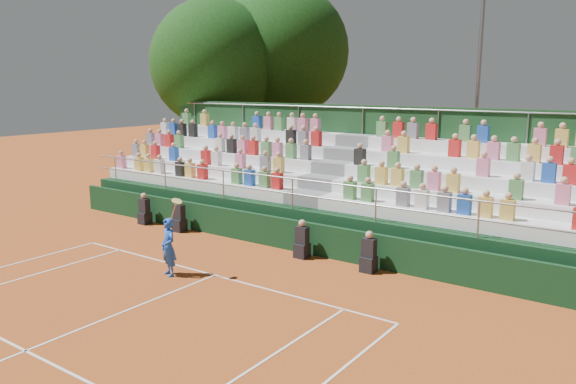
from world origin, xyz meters
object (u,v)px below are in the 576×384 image
Objects in this scene: floodlight_mast at (478,84)px; tennis_player at (168,247)px; tree_west at (214,64)px; tree_east at (282,52)px.

tennis_player is at bearing -107.77° from floodlight_mast.
tree_west reaches higher than tennis_player.
tree_west is (-9.00, 11.72, 5.39)m from tennis_player.
floodlight_mast is (11.32, -2.12, -1.71)m from tree_east.
floodlight_mast is (4.16, 12.99, 4.36)m from tennis_player.
tree_east reaches higher than tennis_player.
tree_east is at bearing 169.38° from floodlight_mast.
tree_west is 1.06× the size of floodlight_mast.
tree_east is at bearing 115.34° from tennis_player.
tennis_player is 14.32m from floodlight_mast.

